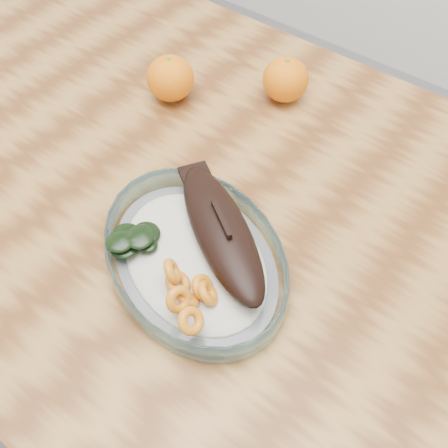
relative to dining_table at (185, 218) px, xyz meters
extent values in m
plane|color=slate|center=(0.00, 0.00, -0.65)|extent=(3.00, 3.00, 0.00)
cube|color=brown|center=(0.00, 0.00, 0.08)|extent=(1.20, 0.80, 0.04)
cylinder|color=brown|center=(-0.54, 0.34, -0.30)|extent=(0.06, 0.06, 0.71)
ellipsoid|color=white|center=(0.12, -0.11, 0.10)|extent=(0.64, 0.56, 0.01)
torus|color=#83BCCB|center=(0.12, -0.11, 0.11)|extent=(0.69, 0.69, 0.03)
ellipsoid|color=white|center=(0.12, -0.11, 0.12)|extent=(0.56, 0.49, 0.02)
ellipsoid|color=black|center=(0.13, -0.07, 0.15)|extent=(0.24, 0.18, 0.04)
ellipsoid|color=black|center=(0.13, -0.07, 0.14)|extent=(0.20, 0.15, 0.02)
cube|color=black|center=(0.04, -0.01, 0.15)|extent=(0.06, 0.06, 0.01)
cube|color=black|center=(0.13, -0.07, 0.17)|extent=(0.05, 0.04, 0.02)
torus|color=orange|center=(0.13, -0.16, 0.14)|extent=(0.04, 0.04, 0.03)
torus|color=orange|center=(0.16, -0.14, 0.14)|extent=(0.04, 0.04, 0.04)
torus|color=orange|center=(0.17, -0.15, 0.14)|extent=(0.04, 0.04, 0.04)
torus|color=orange|center=(0.15, -0.17, 0.14)|extent=(0.05, 0.04, 0.04)
torus|color=orange|center=(0.12, -0.15, 0.15)|extent=(0.04, 0.03, 0.04)
torus|color=orange|center=(0.18, -0.19, 0.15)|extent=(0.04, 0.04, 0.03)
torus|color=orange|center=(0.15, -0.18, 0.15)|extent=(0.03, 0.05, 0.04)
ellipsoid|color=black|center=(0.04, -0.16, 0.14)|extent=(0.04, 0.04, 0.01)
ellipsoid|color=black|center=(0.06, -0.14, 0.14)|extent=(0.04, 0.03, 0.01)
ellipsoid|color=black|center=(0.05, -0.12, 0.14)|extent=(0.05, 0.05, 0.01)
ellipsoid|color=black|center=(0.03, -0.14, 0.14)|extent=(0.05, 0.04, 0.01)
ellipsoid|color=black|center=(0.05, -0.14, 0.15)|extent=(0.04, 0.04, 0.01)
ellipsoid|color=black|center=(0.05, -0.14, 0.15)|extent=(0.05, 0.05, 0.01)
ellipsoid|color=black|center=(0.04, -0.16, 0.15)|extent=(0.04, 0.05, 0.01)
sphere|color=#EE6504|center=(-0.13, 0.12, 0.14)|extent=(0.08, 0.08, 0.08)
sphere|color=#EE6504|center=(0.02, 0.24, 0.14)|extent=(0.07, 0.07, 0.07)
camera|label=1|loc=(0.40, -0.41, 0.68)|focal=45.00mm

